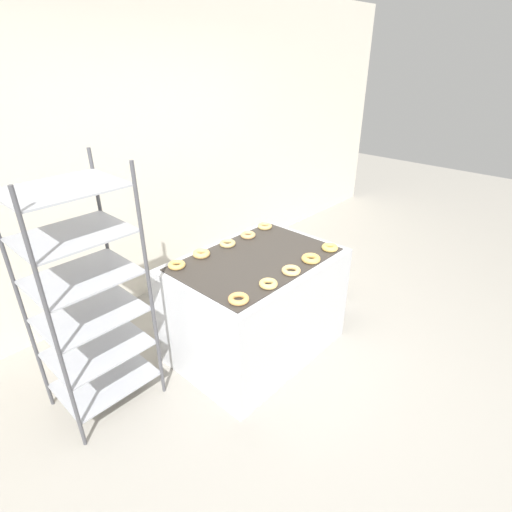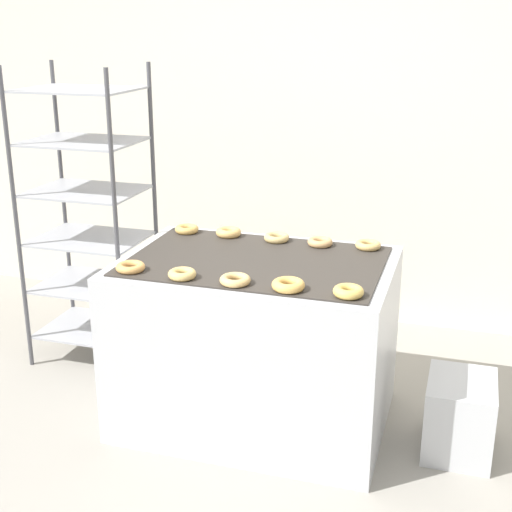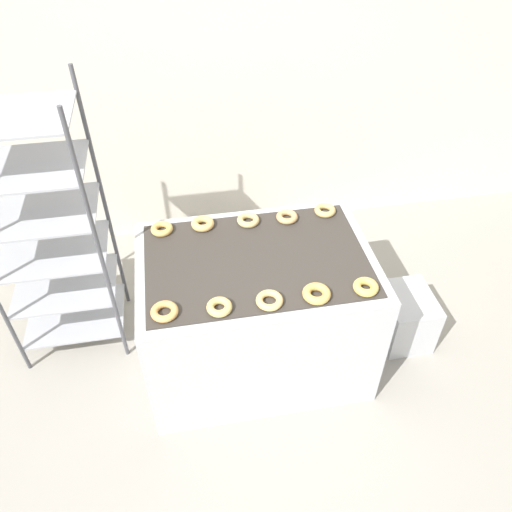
{
  "view_description": "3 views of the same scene",
  "coord_description": "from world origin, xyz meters",
  "views": [
    {
      "loc": [
        -1.94,
        -1.09,
        2.21
      ],
      "look_at": [
        0.0,
        0.69,
        0.86
      ],
      "focal_mm": 28.0,
      "sensor_mm": 36.0,
      "label": 1
    },
    {
      "loc": [
        0.93,
        -2.32,
        1.92
      ],
      "look_at": [
        0.0,
        0.69,
        0.86
      ],
      "focal_mm": 50.0,
      "sensor_mm": 36.0,
      "label": 2
    },
    {
      "loc": [
        -0.35,
        -1.25,
        2.61
      ],
      "look_at": [
        0.0,
        0.69,
        0.86
      ],
      "focal_mm": 35.0,
      "sensor_mm": 36.0,
      "label": 3
    }
  ],
  "objects": [
    {
      "name": "donut_far_rightmost",
      "position": [
        0.47,
        1.03,
        0.86
      ],
      "size": [
        0.13,
        0.13,
        0.04
      ],
      "primitive_type": "torus",
      "color": "#E0B76A",
      "rests_on": "fryer_machine"
    },
    {
      "name": "donut_far_left",
      "position": [
        -0.25,
        1.02,
        0.86
      ],
      "size": [
        0.13,
        0.13,
        0.04
      ],
      "primitive_type": "torus",
      "color": "#ECB868",
      "rests_on": "fryer_machine"
    },
    {
      "name": "glaze_bin",
      "position": [
        0.98,
        0.69,
        0.18
      ],
      "size": [
        0.3,
        0.37,
        0.36
      ],
      "color": "silver",
      "rests_on": "ground_plane"
    },
    {
      "name": "ground_plane",
      "position": [
        0.0,
        0.0,
        0.0
      ],
      "size": [
        14.0,
        14.0,
        0.0
      ],
      "primitive_type": "plane",
      "color": "#9E998E"
    },
    {
      "name": "fryer_machine",
      "position": [
        0.0,
        0.69,
        0.42
      ],
      "size": [
        1.27,
        0.89,
        0.84
      ],
      "color": "silver",
      "rests_on": "ground_plane"
    },
    {
      "name": "donut_near_right",
      "position": [
        0.24,
        0.37,
        0.86
      ],
      "size": [
        0.14,
        0.14,
        0.04
      ],
      "primitive_type": "torus",
      "color": "#ECB55A",
      "rests_on": "fryer_machine"
    },
    {
      "name": "wall_back",
      "position": [
        0.0,
        2.12,
        1.4
      ],
      "size": [
        8.0,
        0.05,
        2.8
      ],
      "color": "silver",
      "rests_on": "ground_plane"
    },
    {
      "name": "donut_far_leftmost",
      "position": [
        -0.48,
        1.02,
        0.86
      ],
      "size": [
        0.12,
        0.12,
        0.04
      ],
      "primitive_type": "torus",
      "color": "#E4B25C",
      "rests_on": "fryer_machine"
    },
    {
      "name": "donut_far_center",
      "position": [
        0.01,
        1.01,
        0.86
      ],
      "size": [
        0.13,
        0.13,
        0.04
      ],
      "primitive_type": "torus",
      "color": "#D7B66F",
      "rests_on": "fryer_machine"
    },
    {
      "name": "donut_near_rightmost",
      "position": [
        0.49,
        0.37,
        0.86
      ],
      "size": [
        0.13,
        0.13,
        0.04
      ],
      "primitive_type": "torus",
      "color": "#E7BD5A",
      "rests_on": "fryer_machine"
    },
    {
      "name": "donut_far_right",
      "position": [
        0.24,
        1.0,
        0.86
      ],
      "size": [
        0.13,
        0.13,
        0.04
      ],
      "primitive_type": "torus",
      "color": "tan",
      "rests_on": "fryer_machine"
    },
    {
      "name": "donut_near_center",
      "position": [
        0.01,
        0.37,
        0.86
      ],
      "size": [
        0.13,
        0.13,
        0.04
      ],
      "primitive_type": "torus",
      "color": "#ECBE72",
      "rests_on": "fryer_machine"
    },
    {
      "name": "baking_rack_cart",
      "position": [
        -1.12,
        1.1,
        0.86
      ],
      "size": [
        0.63,
        0.5,
        1.69
      ],
      "color": "#4C4C51",
      "rests_on": "ground_plane"
    },
    {
      "name": "donut_near_leftmost",
      "position": [
        -0.49,
        0.39,
        0.86
      ],
      "size": [
        0.13,
        0.13,
        0.04
      ],
      "primitive_type": "torus",
      "color": "#EAA95B",
      "rests_on": "fryer_machine"
    },
    {
      "name": "donut_near_left",
      "position": [
        -0.24,
        0.37,
        0.86
      ],
      "size": [
        0.12,
        0.12,
        0.04
      ],
      "primitive_type": "torus",
      "color": "#E7BF6C",
      "rests_on": "fryer_machine"
    }
  ]
}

